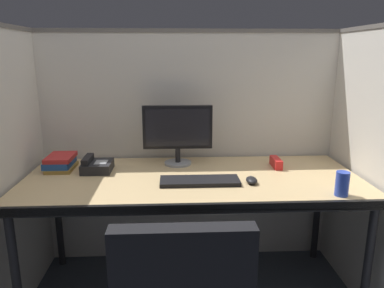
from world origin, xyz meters
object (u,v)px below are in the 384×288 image
keyboard_main (200,181)px  computer_mouse (252,180)px  desk (193,186)px  monitor_center (178,131)px  book_stack (60,162)px  desk_phone (96,166)px  soda_can (342,184)px  red_stapler (276,163)px

keyboard_main → computer_mouse: bearing=-3.9°
desk → monitor_center: (-0.08, 0.26, 0.27)m
keyboard_main → book_stack: book_stack is taller
desk → keyboard_main: keyboard_main is taller
desk → book_stack: book_stack is taller
monitor_center → book_stack: monitor_center is taller
computer_mouse → desk_phone: size_ratio=0.51×
book_stack → desk_phone: 0.23m
soda_can → desk_phone: bearing=160.8°
book_stack → desk_phone: (0.22, -0.05, -0.01)m
computer_mouse → monitor_center: bearing=136.9°
desk → desk_phone: 0.59m
computer_mouse → desk_phone: 0.92m
computer_mouse → red_stapler: (0.21, 0.28, 0.01)m
soda_can → red_stapler: bearing=112.4°
keyboard_main → soda_can: 0.72m
monitor_center → red_stapler: monitor_center is taller
soda_can → book_stack: size_ratio=0.56×
keyboard_main → soda_can: (0.69, -0.21, 0.05)m
soda_can → book_stack: (-1.51, 0.50, -0.02)m
desk → keyboard_main: (0.03, -0.09, 0.06)m
red_stapler → computer_mouse: bearing=-126.9°
desk → desk_phone: size_ratio=10.00×
monitor_center → computer_mouse: 0.57m
monitor_center → computer_mouse: (0.39, -0.37, -0.20)m
desk → computer_mouse: size_ratio=19.79×
computer_mouse → red_stapler: 0.35m
red_stapler → desk: bearing=-161.9°
keyboard_main → soda_can: size_ratio=3.52×
keyboard_main → red_stapler: 0.56m
book_stack → desk_phone: desk_phone is taller
desk → desk_phone: desk_phone is taller
keyboard_main → desk_phone: (-0.60, 0.24, 0.02)m
desk → red_stapler: (0.52, 0.17, 0.08)m
monitor_center → soda_can: (0.80, -0.56, -0.15)m
keyboard_main → book_stack: 0.87m
monitor_center → soda_can: 0.99m
keyboard_main → red_stapler: bearing=28.1°
desk_phone → soda_can: bearing=-19.2°
monitor_center → desk_phone: size_ratio=2.26×
computer_mouse → red_stapler: bearing=53.1°
keyboard_main → desk_phone: size_ratio=2.26×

